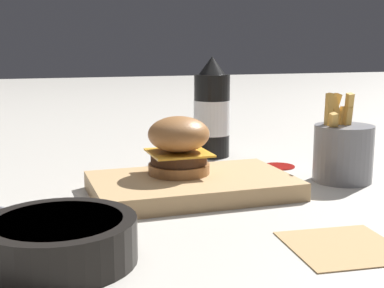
{
  "coord_description": "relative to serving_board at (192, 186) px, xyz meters",
  "views": [
    {
      "loc": [
        -0.27,
        -0.69,
        0.22
      ],
      "look_at": [
        -0.02,
        0.04,
        0.08
      ],
      "focal_mm": 50.0,
      "sensor_mm": 36.0,
      "label": 1
    }
  ],
  "objects": [
    {
      "name": "ground_plane",
      "position": [
        0.02,
        -0.04,
        -0.01
      ],
      "size": [
        6.0,
        6.0,
        0.0
      ],
      "primitive_type": "plane",
      "color": "#B7B2A8"
    },
    {
      "name": "serving_board",
      "position": [
        0.0,
        0.0,
        0.0
      ],
      "size": [
        0.3,
        0.18,
        0.03
      ],
      "color": "tan",
      "rests_on": "ground_plane"
    },
    {
      "name": "burger",
      "position": [
        -0.01,
        0.03,
        0.06
      ],
      "size": [
        0.09,
        0.09,
        0.09
      ],
      "color": "#9E6638",
      "rests_on": "serving_board"
    },
    {
      "name": "ketchup_bottle",
      "position": [
        0.12,
        0.25,
        0.08
      ],
      "size": [
        0.07,
        0.07,
        0.2
      ],
      "color": "black",
      "rests_on": "ground_plane"
    },
    {
      "name": "fries_basket",
      "position": [
        0.26,
        -0.0,
        0.04
      ],
      "size": [
        0.1,
        0.1,
        0.14
      ],
      "color": "slate",
      "rests_on": "ground_plane"
    },
    {
      "name": "side_bowl",
      "position": [
        -0.21,
        -0.2,
        0.01
      ],
      "size": [
        0.16,
        0.16,
        0.05
      ],
      "color": "black",
      "rests_on": "ground_plane"
    },
    {
      "name": "spoon",
      "position": [
        -0.27,
        -0.01,
        -0.01
      ],
      "size": [
        0.13,
        0.15,
        0.01
      ],
      "rotation": [
        0.0,
        0.0,
        5.4
      ],
      "color": "#B2B2B7",
      "rests_on": "ground_plane"
    },
    {
      "name": "ketchup_puddle",
      "position": [
        0.21,
        0.12,
        -0.01
      ],
      "size": [
        0.06,
        0.06,
        0.0
      ],
      "color": "#9E140F",
      "rests_on": "ground_plane"
    },
    {
      "name": "parchment_square",
      "position": [
        0.09,
        -0.25,
        -0.01
      ],
      "size": [
        0.13,
        0.13,
        0.0
      ],
      "color": "tan",
      "rests_on": "ground_plane"
    }
  ]
}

